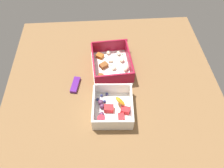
# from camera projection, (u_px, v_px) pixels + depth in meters

# --- Properties ---
(table_surface) EXTENTS (0.80, 0.80, 0.02)m
(table_surface) POSITION_uv_depth(u_px,v_px,m) (113.00, 87.00, 0.81)
(table_surface) COLOR brown
(table_surface) RESTS_ON ground
(pasta_container) EXTENTS (0.20, 0.16, 0.06)m
(pasta_container) POSITION_uv_depth(u_px,v_px,m) (111.00, 64.00, 0.84)
(pasta_container) COLOR white
(pasta_container) RESTS_ON table_surface
(fruit_bowl) EXTENTS (0.15, 0.14, 0.06)m
(fruit_bowl) POSITION_uv_depth(u_px,v_px,m) (112.00, 108.00, 0.72)
(fruit_bowl) COLOR white
(fruit_bowl) RESTS_ON table_surface
(candy_bar) EXTENTS (0.07, 0.04, 0.01)m
(candy_bar) POSITION_uv_depth(u_px,v_px,m) (75.00, 85.00, 0.79)
(candy_bar) COLOR #51197A
(candy_bar) RESTS_ON table_surface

